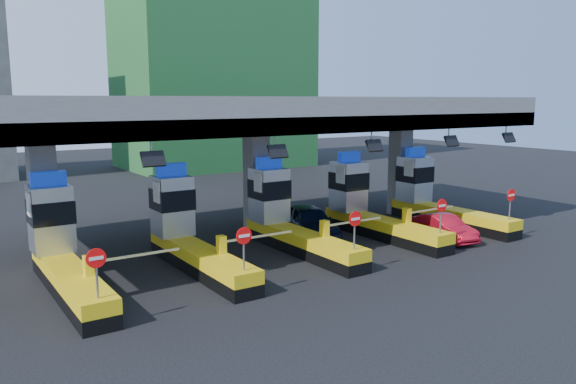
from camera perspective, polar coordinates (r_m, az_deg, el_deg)
ground at (r=26.33m, az=0.17°, el=-5.77°), size 120.00×120.00×0.00m
toll_canopy at (r=27.86m, az=-3.15°, el=7.82°), size 28.00×12.09×7.00m
toll_lane_far_left at (r=22.47m, az=-22.05°, el=-5.45°), size 4.43×8.00×4.16m
toll_lane_left at (r=23.91m, az=-10.24°, el=-4.04°), size 4.43×8.00×4.16m
toll_lane_center at (r=26.23m, az=-0.17°, el=-2.69°), size 4.43×8.00×4.16m
toll_lane_right at (r=29.24m, az=8.03°, el=-1.53°), size 4.43×8.00×4.16m
toll_lane_far_right at (r=32.73m, az=14.59°, el=-0.57°), size 4.43×8.00×4.16m
bg_building_scaffold at (r=59.63m, az=-7.71°, el=16.15°), size 18.00×12.00×28.00m
van at (r=28.23m, az=2.19°, el=-3.03°), size 3.17×5.16×1.64m
red_car at (r=28.85m, az=15.59°, el=-3.50°), size 1.93×3.94×1.24m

